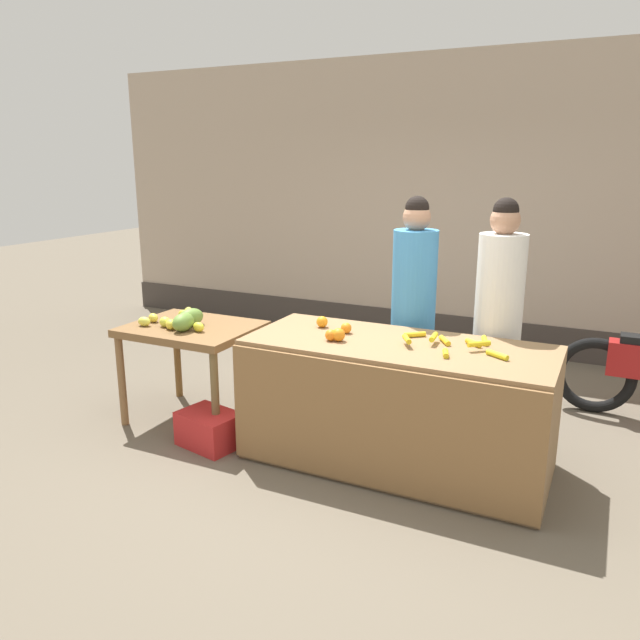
{
  "coord_description": "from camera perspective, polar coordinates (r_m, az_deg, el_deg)",
  "views": [
    {
      "loc": [
        1.71,
        -3.8,
        2.07
      ],
      "look_at": [
        -0.21,
        0.15,
        0.93
      ],
      "focal_mm": 34.57,
      "sensor_mm": 36.0,
      "label": 1
    }
  ],
  "objects": [
    {
      "name": "ground_plane",
      "position": [
        4.66,
        1.6,
        -11.85
      ],
      "size": [
        24.0,
        24.0,
        0.0
      ],
      "primitive_type": "plane",
      "color": "#665B4C"
    },
    {
      "name": "banana_bunch_pile",
      "position": [
        4.15,
        12.24,
        -2.06
      ],
      "size": [
        0.75,
        0.54,
        0.07
      ],
      "color": "gold",
      "rests_on": "fruit_stall_counter"
    },
    {
      "name": "mango_papaya_pile",
      "position": [
        4.96,
        -12.58,
        0.05
      ],
      "size": [
        0.63,
        0.58,
        0.14
      ],
      "color": "#DAD94B",
      "rests_on": "side_table_wooden"
    },
    {
      "name": "produce_crate",
      "position": [
        4.73,
        -10.19,
        -9.9
      ],
      "size": [
        0.5,
        0.41,
        0.26
      ],
      "primitive_type": "cube",
      "rotation": [
        0.0,
        0.0,
        -0.21
      ],
      "color": "red",
      "rests_on": "ground"
    },
    {
      "name": "vendor_woman_blue_shirt",
      "position": [
        4.83,
        8.61,
        0.56
      ],
      "size": [
        0.34,
        0.34,
        1.82
      ],
      "color": "#33333D",
      "rests_on": "ground"
    },
    {
      "name": "produce_sack",
      "position": [
        5.46,
        0.23,
        -4.72
      ],
      "size": [
        0.38,
        0.32,
        0.53
      ],
      "primitive_type": "ellipsoid",
      "rotation": [
        0.0,
        0.0,
        3.07
      ],
      "color": "tan",
      "rests_on": "ground"
    },
    {
      "name": "orange_pile",
      "position": [
        4.31,
        1.31,
        -0.93
      ],
      "size": [
        0.34,
        0.37,
        0.09
      ],
      "color": "orange",
      "rests_on": "fruit_stall_counter"
    },
    {
      "name": "fruit_stall_counter",
      "position": [
        4.31,
        7.05,
        -7.77
      ],
      "size": [
        2.07,
        0.88,
        0.88
      ],
      "color": "olive",
      "rests_on": "ground"
    },
    {
      "name": "side_table_wooden",
      "position": [
        5.03,
        -11.73,
        -1.63
      ],
      "size": [
        1.0,
        0.79,
        0.8
      ],
      "color": "brown",
      "rests_on": "ground"
    },
    {
      "name": "vendor_woman_white_shirt",
      "position": [
        4.65,
        16.11,
        -0.34
      ],
      "size": [
        0.34,
        0.34,
        1.82
      ],
      "color": "#33333D",
      "rests_on": "ground"
    },
    {
      "name": "market_wall_back",
      "position": [
        7.1,
        12.12,
        10.17
      ],
      "size": [
        8.89,
        0.23,
        3.19
      ],
      "color": "tan",
      "rests_on": "ground"
    }
  ]
}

